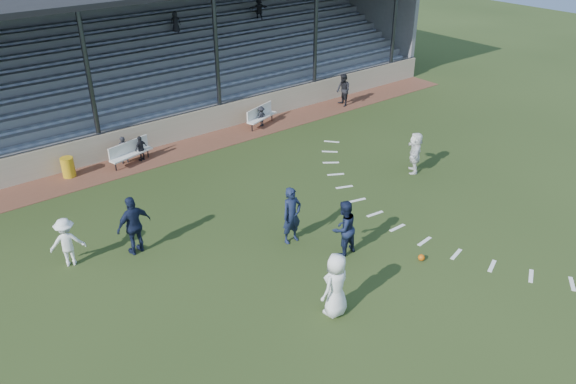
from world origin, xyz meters
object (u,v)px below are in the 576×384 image
object	(u,v)px
trash_bin	(68,167)
player_white_lead	(336,285)
player_navy_lead	(292,215)
official	(343,90)
bench_right	(261,114)
bench_left	(130,151)
football	(421,258)

from	to	relation	value
trash_bin	player_white_lead	size ratio (longest dim) A/B	0.43
player_navy_lead	official	distance (m)	13.56
trash_bin	official	world-z (taller)	official
trash_bin	official	size ratio (longest dim) A/B	0.48
player_white_lead	bench_right	bearing A→B (deg)	-128.28
bench_left	official	world-z (taller)	official
official	player_navy_lead	bearing A→B (deg)	-36.36
player_navy_lead	trash_bin	bearing A→B (deg)	114.45
football	bench_left	bearing A→B (deg)	108.62
football	player_navy_lead	xyz separation A→B (m)	(-2.52, 3.40, 0.88)
player_white_lead	official	world-z (taller)	player_white_lead
bench_left	player_white_lead	bearing A→B (deg)	-102.81
football	player_navy_lead	size ratio (longest dim) A/B	0.11
football	player_navy_lead	distance (m)	4.32
bench_left	bench_right	bearing A→B (deg)	-13.18
player_navy_lead	official	bearing A→B (deg)	40.15
football	player_white_lead	bearing A→B (deg)	-177.77
player_white_lead	trash_bin	bearing A→B (deg)	-88.28
player_navy_lead	bench_right	bearing A→B (deg)	60.26
bench_right	player_navy_lead	world-z (taller)	player_navy_lead
bench_right	official	world-z (taller)	official
player_navy_lead	bench_left	bearing A→B (deg)	100.74
trash_bin	official	xyz separation A→B (m)	(14.58, -0.62, 0.45)
trash_bin	bench_right	bearing A→B (deg)	-1.30
bench_right	football	bearing A→B (deg)	-121.44
trash_bin	player_white_lead	distance (m)	13.18
trash_bin	football	size ratio (longest dim) A/B	3.84
football	official	world-z (taller)	official
bench_right	player_white_lead	size ratio (longest dim) A/B	1.06
bench_left	trash_bin	xyz separation A→B (m)	(-2.52, 0.36, -0.15)
player_white_lead	official	distance (m)	16.95
player_white_lead	official	bearing A→B (deg)	-144.59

